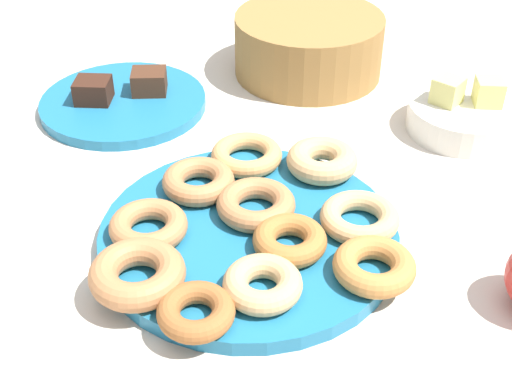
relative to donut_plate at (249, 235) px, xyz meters
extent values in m
plane|color=beige|center=(0.00, 0.00, -0.01)|extent=(2.40, 2.40, 0.00)
cylinder|color=#1E6B93|center=(0.00, 0.00, 0.00)|extent=(0.33, 0.33, 0.02)
torus|color=tan|center=(0.12, 0.04, 0.02)|extent=(0.12, 0.12, 0.02)
torus|color=tan|center=(0.04, -0.09, 0.02)|extent=(0.11, 0.11, 0.03)
torus|color=#B27547|center=(-0.08, -0.12, 0.02)|extent=(0.11, 0.11, 0.03)
torus|color=#B27547|center=(-0.08, 0.05, 0.02)|extent=(0.12, 0.12, 0.03)
torus|color=tan|center=(0.05, 0.14, 0.02)|extent=(0.09, 0.09, 0.03)
torus|color=#B27547|center=(0.00, 0.03, 0.02)|extent=(0.12, 0.12, 0.03)
torus|color=#B27547|center=(-0.10, -0.04, 0.02)|extent=(0.12, 0.12, 0.02)
torus|color=#AD6B33|center=(0.05, -0.02, 0.02)|extent=(0.11, 0.11, 0.02)
torus|color=tan|center=(-0.04, 0.13, 0.02)|extent=(0.11, 0.11, 0.02)
torus|color=#BC7A3D|center=(0.14, -0.04, 0.02)|extent=(0.10, 0.10, 0.03)
torus|color=#995B2D|center=(-0.01, -0.14, 0.02)|extent=(0.10, 0.10, 0.02)
cylinder|color=#1E6B93|center=(-0.26, 0.24, 0.00)|extent=(0.24, 0.24, 0.02)
cube|color=#381E14|center=(-0.30, 0.22, 0.02)|extent=(0.06, 0.05, 0.03)
cube|color=#472819|center=(-0.23, 0.27, 0.02)|extent=(0.06, 0.06, 0.03)
cylinder|color=olive|center=(-0.03, 0.43, 0.04)|extent=(0.30, 0.30, 0.09)
cylinder|color=silver|center=(0.22, 0.31, 0.01)|extent=(0.15, 0.15, 0.04)
cube|color=#DBD67A|center=(0.19, 0.31, 0.05)|extent=(0.05, 0.05, 0.04)
cube|color=#DBD67A|center=(0.24, 0.33, 0.05)|extent=(0.04, 0.04, 0.04)
camera|label=1|loc=(0.17, -0.57, 0.50)|focal=48.95mm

